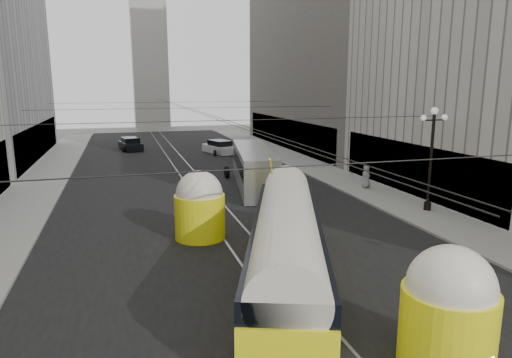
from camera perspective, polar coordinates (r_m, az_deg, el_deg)
road at (r=39.11m, az=-8.02°, el=-0.01°), size 20.00×85.00×0.02m
sidewalk_left at (r=42.63m, az=-24.91°, el=0.08°), size 4.00×72.00×0.15m
sidewalk_right at (r=45.63m, az=6.37°, el=1.79°), size 4.00×72.00×0.15m
rail_left at (r=39.01m, az=-9.11°, el=-0.07°), size 0.12×85.00×0.04m
rail_right at (r=39.22m, az=-6.94°, el=0.05°), size 0.12×85.00×0.04m
building_right_far at (r=59.82m, az=9.53°, el=19.63°), size 12.60×32.60×32.60m
distant_tower at (r=85.90m, az=-13.25°, el=16.09°), size 6.00×6.00×31.36m
lamppost_right_mid at (r=29.89m, az=21.08°, el=3.04°), size 1.86×0.44×6.37m
catenary at (r=37.39m, az=-7.86°, el=8.56°), size 25.00×72.00×0.23m
streetcar at (r=18.21m, az=3.85°, el=-7.76°), size 7.35×15.57×3.60m
city_bus at (r=35.43m, az=-0.29°, el=1.64°), size 4.59×12.28×3.04m
sedan_white_far at (r=53.39m, az=-4.55°, el=3.94°), size 3.52×5.36×1.57m
sedan_dark_far at (r=58.38m, az=-15.41°, el=4.21°), size 2.95×5.23×1.56m
pedestrian_sidewalk_right at (r=35.54m, az=13.62°, el=0.32°), size 1.00×0.80×1.78m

